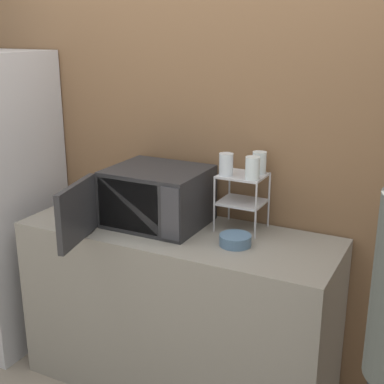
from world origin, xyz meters
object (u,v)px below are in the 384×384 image
at_px(glass_front_left, 226,164).
at_px(bowl, 235,240).
at_px(glass_front_right, 253,168).
at_px(microwave, 154,197).
at_px(dish_rack, 242,190).
at_px(glass_back_right, 259,163).

xyz_separation_m(glass_front_left, bowl, (0.13, -0.17, -0.33)).
xyz_separation_m(glass_front_left, glass_front_right, (0.15, -0.01, 0.00)).
bearing_deg(bowl, microwave, 172.02).
bearing_deg(dish_rack, glass_front_left, -145.13).
distance_m(glass_front_left, glass_front_right, 0.15).
bearing_deg(glass_back_right, glass_front_right, -86.11).
distance_m(glass_front_left, glass_back_right, 0.18).
relative_size(dish_rack, glass_front_right, 2.63).
distance_m(dish_rack, bowl, 0.29).
height_order(dish_rack, glass_front_left, glass_front_left).
distance_m(glass_back_right, glass_front_right, 0.12).
height_order(dish_rack, bowl, dish_rack).
bearing_deg(glass_front_right, microwave, -170.44).
bearing_deg(glass_front_left, glass_back_right, 38.34).
bearing_deg(dish_rack, bowl, -75.35).
height_order(dish_rack, glass_front_right, glass_front_right).
distance_m(microwave, glass_front_right, 0.56).
relative_size(microwave, glass_back_right, 7.15).
xyz_separation_m(glass_back_right, glass_front_right, (0.01, -0.12, 0.00)).
bearing_deg(glass_front_left, dish_rack, 34.87).
xyz_separation_m(dish_rack, bowl, (0.06, -0.22, -0.19)).
height_order(microwave, glass_front_left, glass_front_left).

